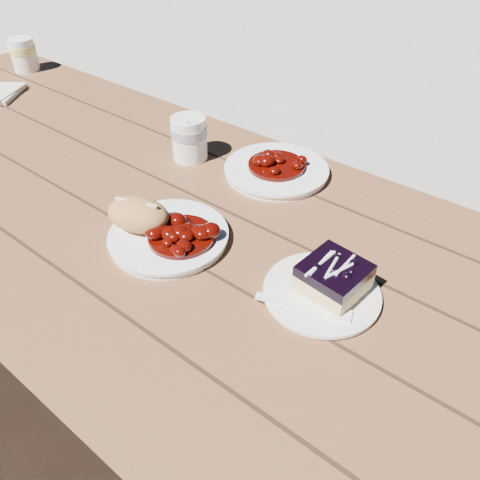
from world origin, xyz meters
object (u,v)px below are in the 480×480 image
Objects in this scene: picnic_table at (119,238)px; blueberry_cake at (334,277)px; coffee_cup at (189,138)px; bread_roll at (138,214)px; second_plate at (276,170)px; main_plate at (169,237)px; second_cup at (24,55)px; dessert_plate at (321,293)px.

picnic_table is 0.60m from blueberry_cake.
blueberry_cake is 0.53m from coffee_cup.
bread_roll is 0.52× the size of second_plate.
picnic_table is 9.04× the size of main_plate.
coffee_cup is 1.00× the size of second_cup.
main_plate is 0.32m from coffee_cup.
dessert_plate is 1.84× the size of coffee_cup.
dessert_plate is 1.79× the size of blueberry_cake.
coffee_cup is at bearing 69.93° from picnic_table.
picnic_table is 19.46× the size of second_cup.
bread_roll is at bearing -168.33° from dessert_plate.
dessert_plate is at bearing -117.92° from blueberry_cake.
dessert_plate is 1.84× the size of second_cup.
coffee_cup is 0.85m from second_cup.
picnic_table is 16.47× the size of bread_roll.
bread_roll is 0.64× the size of dessert_plate.
second_cup is (-0.97, 0.37, 0.00)m from bread_roll.
dessert_plate is 1.37m from second_cup.
bread_roll reaches higher than main_plate.
bread_roll is at bearing -160.64° from blueberry_cake.
coffee_cup reaches higher than second_plate.
blueberry_cake is at bearing 0.85° from picnic_table.
picnic_table is 0.30m from bread_roll.
picnic_table is 19.02× the size of blueberry_cake.
coffee_cup is 0.22m from second_plate.
bread_roll reaches higher than picnic_table.
coffee_cup is (-0.48, 0.20, 0.05)m from dessert_plate.
blueberry_cake is (0.57, 0.01, 0.20)m from picnic_table.
dessert_plate reaches higher than picnic_table.
main_plate is 1.17× the size of dessert_plate.
second_cup is (-1.34, 0.28, 0.01)m from blueberry_cake.
second_cup is at bearing 167.30° from dessert_plate.
main_plate is at bearing -93.79° from second_plate.
coffee_cup reaches higher than bread_roll.
dessert_plate is at bearing -22.77° from coffee_cup.
bread_roll is 0.36m from second_plate.
main_plate is 2.10× the size of blueberry_cake.
second_plate reaches higher than dessert_plate.
main_plate is at bearing -169.91° from dessert_plate.
main_plate reaches higher than picnic_table.
bread_roll is at bearing -20.98° from second_cup.
bread_roll reaches higher than blueberry_cake.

